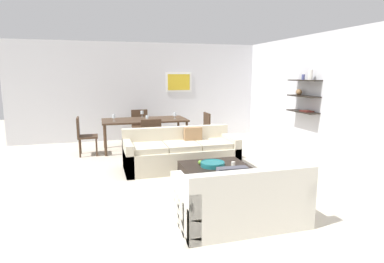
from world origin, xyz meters
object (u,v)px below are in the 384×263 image
coffee_table (216,177)px  apple_on_coffee_table (200,162)px  wine_glass_right_near (175,114)px  wine_glass_foot (147,117)px  wine_glass_head (142,113)px  sofa_beige (181,154)px  loveseat_white (240,201)px  dining_chair_left_near (84,134)px  dining_chair_right_near (203,128)px  decorative_bowl (213,164)px  dining_chair_foot (151,136)px  dining_table (145,122)px  wine_glass_left_near (114,116)px  candle_jar (233,164)px  dining_chair_head (140,124)px

coffee_table → apple_on_coffee_table: size_ratio=14.46×
wine_glass_right_near → wine_glass_foot: bearing=-157.3°
apple_on_coffee_table → wine_glass_head: (-0.48, 3.41, 0.45)m
sofa_beige → apple_on_coffee_table: (0.04, -1.15, 0.12)m
loveseat_white → dining_chair_left_near: size_ratio=1.78×
dining_chair_right_near → decorative_bowl: bearing=-104.9°
sofa_beige → dining_chair_foot: dining_chair_foot is taller
coffee_table → dining_table: size_ratio=0.52×
dining_chair_foot → wine_glass_left_near: wine_glass_left_near is taller
sofa_beige → candle_jar: (0.52, -1.38, 0.12)m
dining_chair_left_near → wine_glass_head: size_ratio=5.44×
candle_jar → wine_glass_foot: size_ratio=0.48×
coffee_table → dining_table: (-0.71, 3.12, 0.50)m
candle_jar → dining_chair_foot: 2.51m
dining_chair_foot → dining_chair_left_near: size_ratio=1.00×
candle_jar → apple_on_coffee_table: (-0.49, 0.23, 0.00)m
loveseat_white → dining_chair_right_near: dining_chair_right_near is taller
dining_table → wine_glass_left_near: (-0.73, -0.12, 0.17)m
apple_on_coffee_table → wine_glass_right_near: size_ratio=0.46×
dining_chair_left_near → candle_jar: bearing=-51.4°
dining_table → wine_glass_foot: 0.46m
dining_chair_foot → decorative_bowl: bearing=-74.0°
candle_jar → dining_chair_right_near: bearing=81.4°
coffee_table → dining_chair_right_near: size_ratio=1.20×
apple_on_coffee_table → dining_chair_foot: dining_chair_foot is taller
decorative_bowl → wine_glass_foot: (-0.64, 2.71, 0.43)m
wine_glass_right_near → loveseat_white: bearing=-92.3°
dining_chair_foot → wine_glass_right_near: (0.73, 0.77, 0.35)m
decorative_bowl → wine_glass_head: bearing=100.2°
loveseat_white → wine_glass_right_near: size_ratio=9.87×
dining_chair_foot → wine_glass_foot: bearing=90.0°
coffee_table → dining_chair_left_near: dining_chair_left_near is taller
dining_chair_foot → wine_glass_head: size_ratio=5.44×
wine_glass_left_near → wine_glass_foot: (0.73, -0.31, -0.01)m
wine_glass_head → decorative_bowl: bearing=-79.8°
decorative_bowl → dining_table: dining_table is taller
decorative_bowl → candle_jar: size_ratio=5.50×
dining_chair_head → dining_chair_foot: (0.00, -1.79, 0.00)m
dining_chair_head → wine_glass_right_near: (0.73, -1.02, 0.35)m
dining_chair_right_near → dining_chair_foot: 1.57m
candle_jar → coffee_table: bearing=159.7°
candle_jar → dining_table: size_ratio=0.03×
apple_on_coffee_table → dining_chair_right_near: dining_chair_right_near is taller
wine_glass_left_near → dining_chair_head: bearing=54.2°
dining_chair_right_near → wine_glass_foot: wine_glass_foot is taller
candle_jar → dining_chair_right_near: 3.03m
dining_chair_foot → apple_on_coffee_table: bearing=-77.0°
sofa_beige → candle_jar: size_ratio=30.98×
apple_on_coffee_table → dining_chair_left_near: dining_chair_left_near is taller
dining_chair_left_near → wine_glass_head: bearing=24.5°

